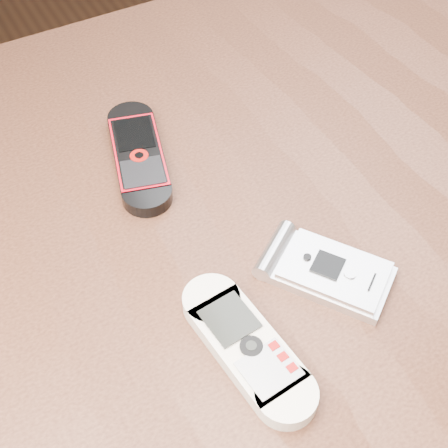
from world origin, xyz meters
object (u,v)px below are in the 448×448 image
Objects in this scene: table at (220,296)px; motorola_razr at (330,271)px; nokia_white at (247,346)px; nokia_black_red at (139,155)px.

motorola_razr is at bearing -56.71° from table.
table is 10.30× the size of motorola_razr.
nokia_white is 0.10m from motorola_razr.
table is 7.47× the size of nokia_black_red.
motorola_razr is at bearing 10.01° from nokia_white.
table is 0.17m from nokia_white.
nokia_black_red is 1.38× the size of motorola_razr.
table is at bearing 88.87° from motorola_razr.
motorola_razr is (0.10, 0.03, 0.00)m from nokia_white.
nokia_black_red is at bearing 81.38° from nokia_white.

